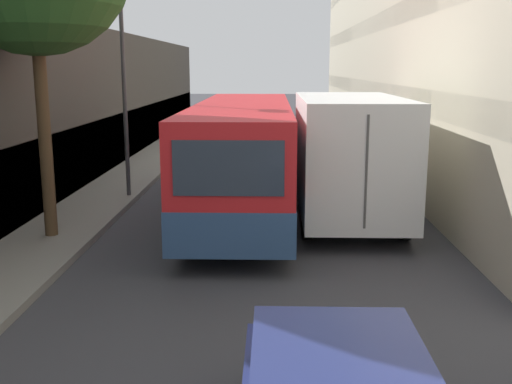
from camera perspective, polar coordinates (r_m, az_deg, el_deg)
name	(u,v)px	position (r m, az deg, el deg)	size (l,w,h in m)	color
ground_plane	(260,232)	(14.41, 0.41, -3.85)	(150.00, 150.00, 0.00)	#38383D
sidewalk_left	(65,228)	(15.23, -17.69, -3.25)	(1.98, 60.00, 0.16)	gray
bus	(244,154)	(16.31, -1.19, 3.63)	(2.48, 11.30, 2.94)	red
box_truck	(345,153)	(15.97, 8.46, 3.73)	(2.46, 7.95, 3.17)	silver
street_lamp	(122,43)	(17.83, -12.63, 13.68)	(0.36, 0.80, 6.26)	#38383D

